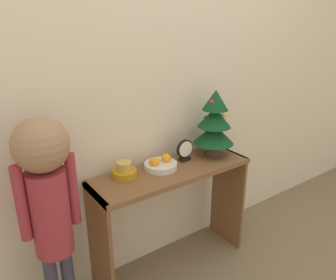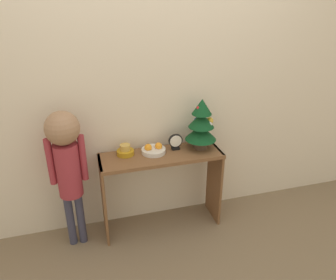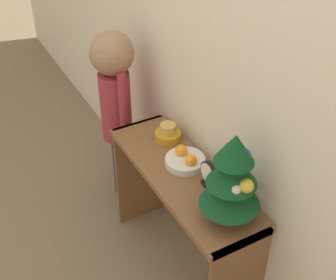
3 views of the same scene
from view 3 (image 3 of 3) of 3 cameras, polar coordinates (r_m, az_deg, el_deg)
ground_plane at (r=2.69m, az=-1.69°, el=-16.63°), size 12.00×12.00×0.00m
back_wall at (r=2.03m, az=7.14°, el=9.78°), size 7.00×0.05×2.50m
console_table at (r=2.35m, az=1.64°, el=-7.21°), size 1.00×0.33×0.70m
mini_tree at (r=1.89m, az=7.84°, el=-4.65°), size 0.26×0.26×0.43m
fruit_bowl at (r=2.27m, az=2.12°, el=-2.42°), size 0.20×0.20×0.08m
singing_bowl at (r=2.43m, az=-0.00°, el=0.82°), size 0.14×0.14×0.09m
desk_clock at (r=2.12m, az=4.98°, el=-4.26°), size 0.12×0.04×0.14m
child_figure at (r=2.71m, az=-6.54°, el=5.99°), size 0.28×0.25×1.15m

